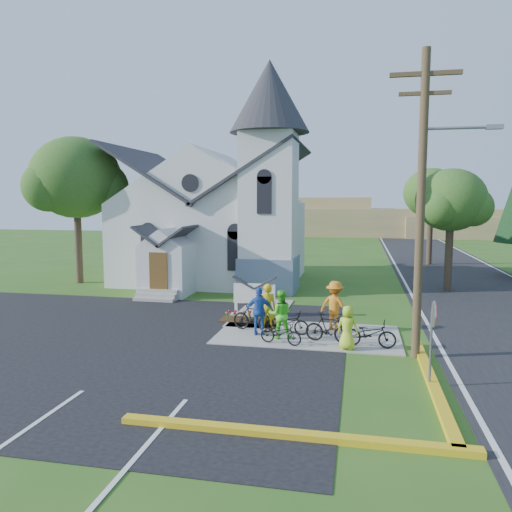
% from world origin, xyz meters
% --- Properties ---
extents(ground, '(120.00, 120.00, 0.00)m').
position_xyz_m(ground, '(0.00, 0.00, 0.00)').
color(ground, '#2B5D1A').
rests_on(ground, ground).
extents(parking_lot, '(20.00, 16.00, 0.02)m').
position_xyz_m(parking_lot, '(-7.00, -2.00, 0.01)').
color(parking_lot, black).
rests_on(parking_lot, ground).
extents(road, '(8.00, 90.00, 0.02)m').
position_xyz_m(road, '(10.00, 15.00, 0.01)').
color(road, black).
rests_on(road, ground).
extents(sidewalk, '(7.00, 4.00, 0.05)m').
position_xyz_m(sidewalk, '(1.50, 0.50, 0.03)').
color(sidewalk, gray).
rests_on(sidewalk, ground).
extents(church, '(12.35, 12.00, 13.00)m').
position_xyz_m(church, '(-5.48, 12.48, 5.25)').
color(church, silver).
rests_on(church, ground).
extents(church_sign, '(2.20, 0.40, 1.70)m').
position_xyz_m(church_sign, '(-1.20, 3.20, 1.03)').
color(church_sign, gray).
rests_on(church_sign, ground).
extents(flower_bed, '(2.60, 1.10, 0.07)m').
position_xyz_m(flower_bed, '(-1.20, 2.30, 0.04)').
color(flower_bed, '#34200E').
rests_on(flower_bed, ground).
extents(utility_pole, '(3.45, 0.28, 10.00)m').
position_xyz_m(utility_pole, '(5.36, -1.50, 5.40)').
color(utility_pole, '#443422').
rests_on(utility_pole, ground).
extents(stop_sign, '(0.11, 0.76, 2.48)m').
position_xyz_m(stop_sign, '(5.43, -4.20, 1.78)').
color(stop_sign, gray).
rests_on(stop_sign, ground).
extents(tree_lot_corner, '(5.60, 5.60, 9.15)m').
position_xyz_m(tree_lot_corner, '(-14.00, 10.00, 6.60)').
color(tree_lot_corner, '#3A281F').
rests_on(tree_lot_corner, ground).
extents(tree_road_near, '(4.00, 4.00, 7.05)m').
position_xyz_m(tree_road_near, '(8.50, 12.00, 5.21)').
color(tree_road_near, '#3A281F').
rests_on(tree_road_near, ground).
extents(tree_road_mid, '(4.40, 4.40, 7.80)m').
position_xyz_m(tree_road_mid, '(9.00, 24.00, 5.78)').
color(tree_road_mid, '#3A281F').
rests_on(tree_road_mid, ground).
extents(distant_hills, '(61.00, 10.00, 5.60)m').
position_xyz_m(distant_hills, '(3.36, 56.33, 2.17)').
color(distant_hills, olive).
rests_on(distant_hills, ground).
extents(cyclist_0, '(0.78, 0.58, 1.95)m').
position_xyz_m(cyclist_0, '(-0.10, 0.45, 1.03)').
color(cyclist_0, gold).
rests_on(cyclist_0, sidewalk).
extents(bike_0, '(1.79, 0.84, 0.90)m').
position_xyz_m(bike_0, '(0.70, 0.42, 0.50)').
color(bike_0, black).
rests_on(bike_0, sidewalk).
extents(cyclist_1, '(1.01, 0.86, 1.83)m').
position_xyz_m(cyclist_1, '(0.52, -0.24, 0.97)').
color(cyclist_1, '#49DE29').
rests_on(cyclist_1, sidewalk).
extents(bike_1, '(1.89, 0.98, 1.09)m').
position_xyz_m(bike_1, '(-0.68, 0.57, 0.60)').
color(bike_1, black).
rests_on(bike_1, sidewalk).
extents(cyclist_2, '(1.14, 0.59, 1.86)m').
position_xyz_m(cyclist_2, '(-0.33, 0.04, 0.98)').
color(cyclist_2, '#2351B2').
rests_on(cyclist_2, sidewalk).
extents(bike_2, '(1.67, 0.91, 0.83)m').
position_xyz_m(bike_2, '(0.67, -1.04, 0.47)').
color(bike_2, black).
rests_on(bike_2, sidewalk).
extents(cyclist_3, '(1.47, 1.19, 1.98)m').
position_xyz_m(cyclist_3, '(2.48, 1.41, 1.04)').
color(cyclist_3, orange).
rests_on(cyclist_3, sidewalk).
extents(bike_3, '(1.83, 0.84, 1.06)m').
position_xyz_m(bike_3, '(2.35, -0.45, 0.58)').
color(bike_3, black).
rests_on(bike_3, sidewalk).
extents(cyclist_4, '(0.87, 0.70, 1.55)m').
position_xyz_m(cyclist_4, '(3.05, -1.20, 0.83)').
color(cyclist_4, '#B1D628').
rests_on(cyclist_4, sidewalk).
extents(bike_4, '(1.91, 0.82, 0.97)m').
position_xyz_m(bike_4, '(3.81, -0.75, 0.54)').
color(bike_4, black).
rests_on(bike_4, sidewalk).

